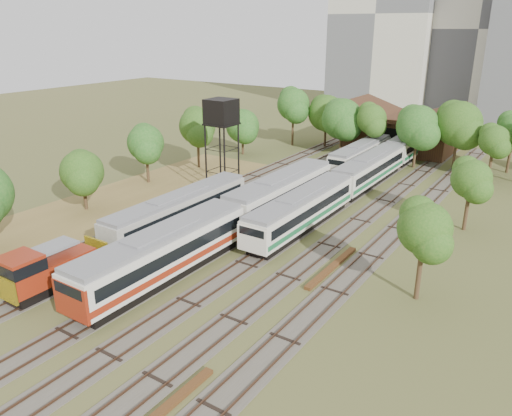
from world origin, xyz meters
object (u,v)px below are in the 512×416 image
Objects in this scene: railcar_red_set at (230,219)px; shunter_locomotive at (44,270)px; railcar_green_set at (370,169)px; water_tower at (221,114)px.

shunter_locomotive is at bearing -111.77° from railcar_red_set.
railcar_red_set is 16.19m from shunter_locomotive.
shunter_locomotive is (-10.00, -38.56, -0.24)m from railcar_green_set.
shunter_locomotive is 27.37m from water_tower.
shunter_locomotive is at bearing -82.81° from water_tower.
railcar_red_set reaches higher than shunter_locomotive.
railcar_red_set is 3.16× the size of water_tower.
shunter_locomotive is 0.74× the size of water_tower.
railcar_red_set reaches higher than railcar_green_set.
water_tower reaches higher than shunter_locomotive.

